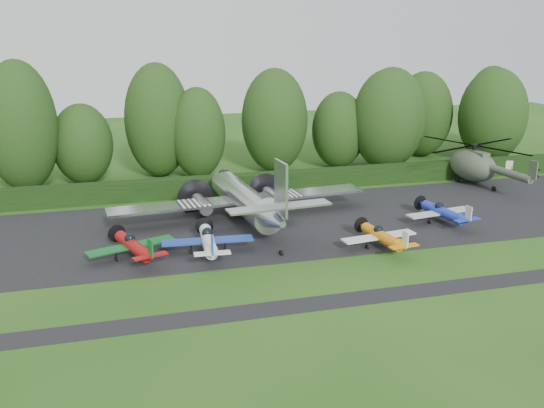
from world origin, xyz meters
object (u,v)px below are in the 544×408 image
object	(u,v)px
transport_plane	(245,200)
sign_board	(499,166)
helicopter	(473,163)
light_plane_white	(208,241)
light_plane_blue	(443,212)
light_plane_red	(133,246)
light_plane_orange	(382,236)

from	to	relation	value
transport_plane	sign_board	distance (m)	33.65
helicopter	sign_board	size ratio (longest dim) A/B	5.00
transport_plane	light_plane_white	size ratio (longest dim) A/B	3.21
transport_plane	light_plane_blue	xyz separation A→B (m)	(16.81, -4.86, -1.08)
transport_plane	light_plane_white	xyz separation A→B (m)	(-4.47, -6.91, -1.00)
light_plane_red	light_plane_white	xyz separation A→B (m)	(5.58, -0.47, 0.04)
transport_plane	helicopter	distance (m)	28.13
light_plane_white	sign_board	distance (m)	40.21
transport_plane	light_plane_red	xyz separation A→B (m)	(-10.05, -6.45, -1.03)
light_plane_white	light_plane_orange	size ratio (longest dim) A/B	1.12
transport_plane	light_plane_red	size ratio (longest dim) A/B	3.33
light_plane_red	light_plane_blue	world-z (taller)	light_plane_red
transport_plane	light_plane_blue	world-z (taller)	transport_plane
transport_plane	light_plane_blue	size ratio (longest dim) A/B	3.46
sign_board	light_plane_blue	bearing A→B (deg)	-156.95
sign_board	light_plane_red	bearing A→B (deg)	-178.89
light_plane_red	sign_board	size ratio (longest dim) A/B	2.22
light_plane_orange	transport_plane	bearing A→B (deg)	141.33
light_plane_red	sign_board	xyz separation A→B (m)	(42.39, 15.70, 0.14)
light_plane_red	sign_board	bearing A→B (deg)	39.33
helicopter	transport_plane	bearing A→B (deg)	-159.89
transport_plane	light_plane_white	distance (m)	8.29
light_plane_orange	sign_board	size ratio (longest dim) A/B	2.05
helicopter	light_plane_red	bearing A→B (deg)	-154.37
light_plane_white	sign_board	bearing A→B (deg)	19.32
light_plane_white	helicopter	world-z (taller)	helicopter
light_plane_blue	helicopter	xyz separation A→B (m)	(10.48, 11.68, 1.33)
light_plane_orange	light_plane_white	bearing A→B (deg)	177.59
light_plane_orange	sign_board	distance (m)	29.85
transport_plane	light_plane_red	world-z (taller)	transport_plane
light_plane_blue	helicopter	distance (m)	15.75
light_plane_red	helicopter	bearing A→B (deg)	38.57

